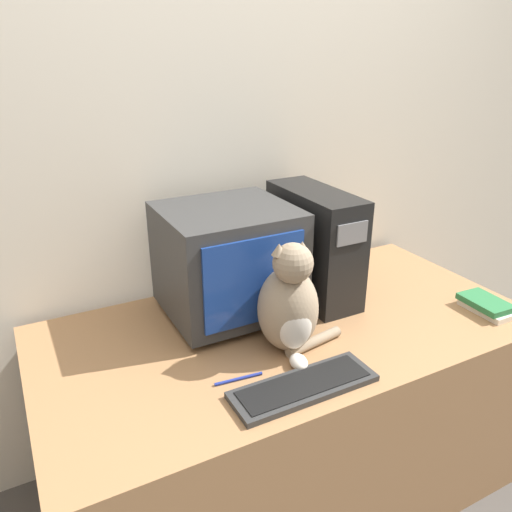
% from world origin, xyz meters
% --- Properties ---
extents(wall_back, '(7.00, 0.05, 2.50)m').
position_xyz_m(wall_back, '(0.00, 0.92, 1.25)').
color(wall_back, beige).
rests_on(wall_back, ground_plane).
extents(desk, '(1.68, 0.86, 0.71)m').
position_xyz_m(desk, '(0.00, 0.43, 0.36)').
color(desk, '#9E7047').
rests_on(desk, ground_plane).
extents(crt_monitor, '(0.43, 0.41, 0.39)m').
position_xyz_m(crt_monitor, '(-0.15, 0.61, 0.91)').
color(crt_monitor, '#333333').
rests_on(crt_monitor, desk).
extents(computer_tower, '(0.17, 0.43, 0.41)m').
position_xyz_m(computer_tower, '(0.20, 0.60, 0.92)').
color(computer_tower, black).
rests_on(computer_tower, desk).
extents(keyboard, '(0.42, 0.14, 0.02)m').
position_xyz_m(keyboard, '(-0.15, 0.12, 0.72)').
color(keyboard, '#2D2D2D').
rests_on(keyboard, desk).
extents(cat, '(0.30, 0.27, 0.37)m').
position_xyz_m(cat, '(-0.08, 0.31, 0.87)').
color(cat, gray).
rests_on(cat, desk).
extents(book_stack, '(0.13, 0.19, 0.04)m').
position_xyz_m(book_stack, '(0.68, 0.19, 0.73)').
color(book_stack, beige).
rests_on(book_stack, desk).
extents(pen, '(0.14, 0.02, 0.01)m').
position_xyz_m(pen, '(-0.29, 0.24, 0.72)').
color(pen, navy).
rests_on(pen, desk).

